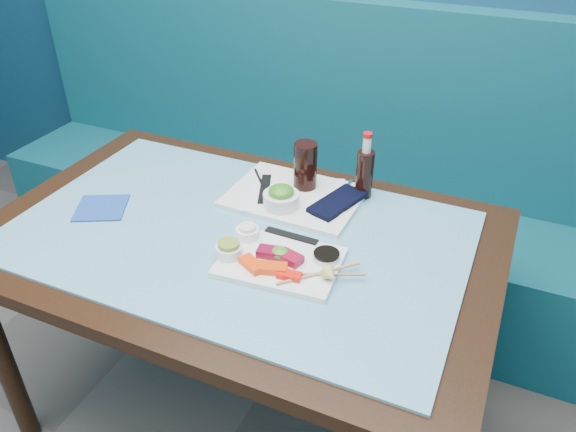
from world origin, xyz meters
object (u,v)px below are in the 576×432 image
at_px(dining_table, 239,259).
at_px(sashimi_plate, 280,262).
at_px(serving_tray, 295,197).
at_px(cola_bottle_body, 364,174).
at_px(seaweed_bowl, 281,200).
at_px(blue_napkin, 101,208).
at_px(booth_bench, 336,204).
at_px(cola_glass, 305,166).

relative_size(dining_table, sashimi_plate, 4.70).
bearing_deg(serving_tray, cola_bottle_body, 30.18).
xyz_separation_m(seaweed_bowl, blue_napkin, (-0.48, -0.21, -0.03)).
distance_m(sashimi_plate, seaweed_bowl, 0.26).
bearing_deg(sashimi_plate, blue_napkin, 172.48).
bearing_deg(booth_bench, dining_table, -90.00).
bearing_deg(blue_napkin, booth_bench, 64.96).
relative_size(booth_bench, cola_bottle_body, 20.53).
distance_m(booth_bench, sashimi_plate, 1.02).
distance_m(dining_table, seaweed_bowl, 0.21).
bearing_deg(seaweed_bowl, blue_napkin, -156.84).
bearing_deg(serving_tray, sashimi_plate, -72.05).
bearing_deg(cola_bottle_body, dining_table, -127.95).
height_order(cola_glass, blue_napkin, cola_glass).
height_order(serving_tray, cola_glass, cola_glass).
relative_size(sashimi_plate, seaweed_bowl, 2.85).
bearing_deg(sashimi_plate, booth_bench, 95.46).
bearing_deg(blue_napkin, cola_bottle_body, 29.59).
bearing_deg(seaweed_bowl, booth_bench, 95.32).
height_order(booth_bench, cola_glass, booth_bench).
height_order(dining_table, blue_napkin, blue_napkin).
distance_m(dining_table, serving_tray, 0.26).
bearing_deg(dining_table, seaweed_bowl, 66.98).
relative_size(booth_bench, sashimi_plate, 10.06).
height_order(booth_bench, cola_bottle_body, booth_bench).
bearing_deg(blue_napkin, dining_table, 7.55).
height_order(dining_table, cola_glass, cola_glass).
distance_m(sashimi_plate, blue_napkin, 0.59).
xyz_separation_m(dining_table, cola_glass, (0.08, 0.28, 0.18)).
xyz_separation_m(dining_table, seaweed_bowl, (0.06, 0.15, 0.13)).
height_order(seaweed_bowl, cola_glass, cola_glass).
distance_m(serving_tray, cola_glass, 0.10).
distance_m(cola_glass, blue_napkin, 0.61).
bearing_deg(dining_table, cola_bottle_body, 52.05).
xyz_separation_m(dining_table, cola_bottle_body, (0.25, 0.33, 0.16)).
bearing_deg(booth_bench, cola_glass, -81.44).
bearing_deg(serving_tray, blue_napkin, -149.23).
xyz_separation_m(seaweed_bowl, cola_glass, (0.02, 0.13, 0.05)).
relative_size(sashimi_plate, serving_tray, 0.78).
xyz_separation_m(sashimi_plate, seaweed_bowl, (-0.10, 0.23, 0.03)).
distance_m(sashimi_plate, serving_tray, 0.32).
xyz_separation_m(booth_bench, blue_napkin, (-0.42, -0.89, 0.39)).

